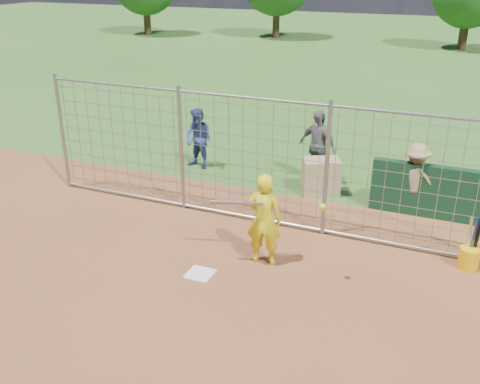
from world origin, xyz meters
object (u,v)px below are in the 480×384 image
at_px(batter, 264,219).
at_px(bystander_c, 415,179).
at_px(bystander_a, 199,139).
at_px(bucket_with_bats, 469,255).
at_px(equipment_bin, 321,177).
at_px(bystander_b, 317,146).

bearing_deg(batter, bystander_c, -133.08).
bearing_deg(bystander_a, bucket_with_bats, -10.56).
height_order(equipment_bin, bucket_with_bats, bucket_with_bats).
bearing_deg(bystander_c, bucket_with_bats, 132.28).
height_order(bystander_a, bucket_with_bats, bystander_a).
xyz_separation_m(bystander_b, bucket_with_bats, (3.45, -2.79, -0.62)).
height_order(bystander_a, equipment_bin, bystander_a).
xyz_separation_m(bystander_a, bucket_with_bats, (6.39, -2.54, -0.51)).
height_order(bystander_b, equipment_bin, bystander_b).
height_order(batter, bystander_c, batter).
xyz_separation_m(batter, bystander_b, (-0.18, 3.97, 0.05)).
relative_size(batter, bystander_b, 0.95).
bearing_deg(bystander_b, batter, -63.40).
bearing_deg(bystander_c, bystander_a, 3.92).
height_order(bystander_a, bystander_c, bystander_a).
xyz_separation_m(bystander_b, equipment_bin, (0.29, -0.65, -0.47)).
bearing_deg(equipment_bin, bystander_a, 148.74).
height_order(batter, bucket_with_bats, batter).
height_order(bystander_a, bystander_b, bystander_b).
bearing_deg(equipment_bin, bystander_c, -31.45).
bearing_deg(bystander_a, bystander_c, 4.11).
distance_m(bystander_a, bystander_c, 5.28).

